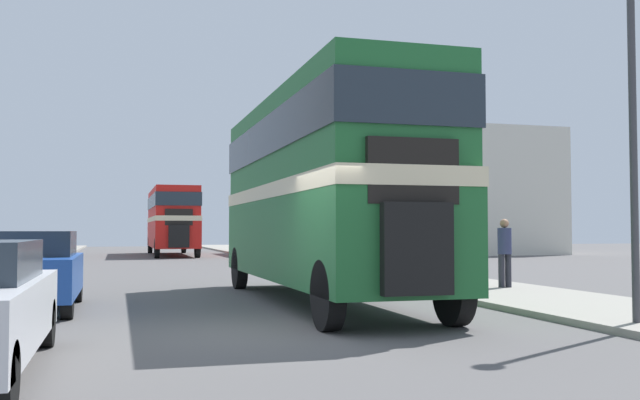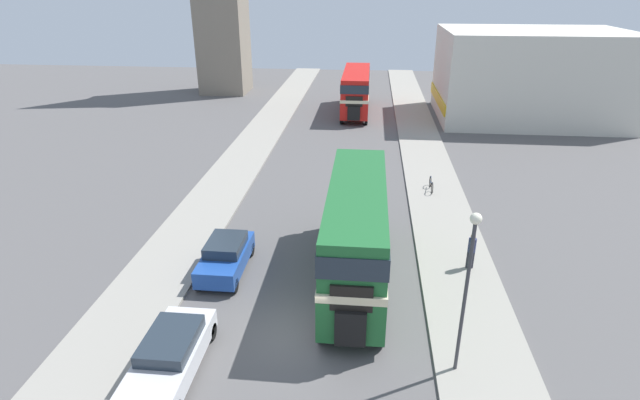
% 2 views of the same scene
% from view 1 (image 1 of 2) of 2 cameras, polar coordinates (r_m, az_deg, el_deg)
% --- Properties ---
extents(ground_plane, '(120.00, 120.00, 0.00)m').
position_cam_1_polar(ground_plane, '(11.12, -4.58, -10.52)').
color(ground_plane, '#565454').
extents(sidewalk_right, '(3.50, 120.00, 0.12)m').
position_cam_1_polar(sidewalk_right, '(14.08, 23.79, -8.37)').
color(sidewalk_right, gray).
rests_on(sidewalk_right, ground_plane).
extents(double_decker_bus, '(2.46, 10.47, 4.40)m').
position_cam_1_polar(double_decker_bus, '(15.49, 0.02, 1.47)').
color(double_decker_bus, '#1E602D').
rests_on(double_decker_bus, ground_plane).
extents(bus_distant, '(2.55, 10.96, 4.08)m').
position_cam_1_polar(bus_distant, '(45.42, -11.76, -1.27)').
color(bus_distant, red).
rests_on(bus_distant, ground_plane).
extents(car_parked_mid, '(1.78, 4.04, 1.55)m').
position_cam_1_polar(car_parked_mid, '(15.02, -22.16, -5.20)').
color(car_parked_mid, '#1E479E').
rests_on(car_parked_mid, ground_plane).
extents(pedestrian_walking, '(0.35, 0.35, 1.73)m').
position_cam_1_polar(pedestrian_walking, '(18.68, 14.55, -3.79)').
color(pedestrian_walking, '#282833').
rests_on(pedestrian_walking, sidewalk_right).
extents(bicycle_on_pavement, '(0.05, 1.76, 0.78)m').
position_cam_1_polar(bicycle_on_pavement, '(26.77, 3.02, -4.75)').
color(bicycle_on_pavement, black).
rests_on(bicycle_on_pavement, sidewalk_right).
extents(street_lamp, '(0.36, 0.36, 5.86)m').
position_cam_1_polar(street_lamp, '(12.50, 23.69, 8.80)').
color(street_lamp, '#38383D').
rests_on(street_lamp, sidewalk_right).
extents(shop_building_block, '(16.44, 11.62, 8.10)m').
position_cam_1_polar(shop_building_block, '(48.70, 7.59, 0.52)').
color(shop_building_block, beige).
rests_on(shop_building_block, ground_plane).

